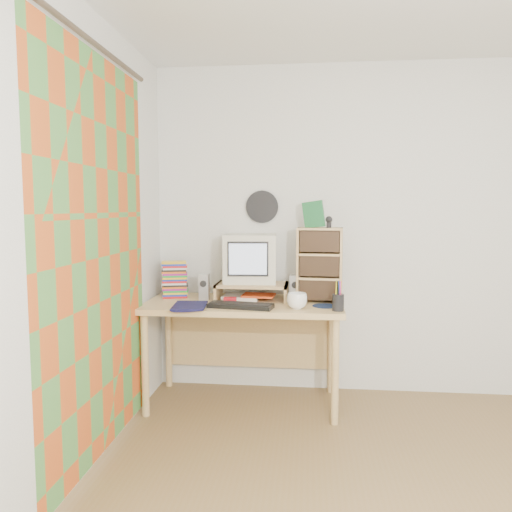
% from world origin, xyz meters
% --- Properties ---
extents(back_wall, '(3.50, 0.00, 3.50)m').
position_xyz_m(back_wall, '(0.00, 1.75, 1.25)').
color(back_wall, white).
rests_on(back_wall, floor).
extents(left_wall, '(0.00, 3.50, 3.50)m').
position_xyz_m(left_wall, '(-1.75, 0.00, 1.25)').
color(left_wall, white).
rests_on(left_wall, floor).
extents(curtain, '(0.00, 2.20, 2.20)m').
position_xyz_m(curtain, '(-1.71, 0.48, 1.15)').
color(curtain, '#C5511B').
rests_on(curtain, left_wall).
extents(wall_disc, '(0.25, 0.02, 0.25)m').
position_xyz_m(wall_disc, '(-0.93, 1.73, 1.43)').
color(wall_disc, black).
rests_on(wall_disc, back_wall).
extents(desk, '(1.40, 0.70, 0.75)m').
position_xyz_m(desk, '(-1.03, 1.44, 0.62)').
color(desk, '#DDB977').
rests_on(desk, floor).
extents(monitor_riser, '(0.52, 0.30, 0.12)m').
position_xyz_m(monitor_riser, '(-0.98, 1.48, 0.84)').
color(monitor_riser, tan).
rests_on(monitor_riser, desk).
extents(crt_monitor, '(0.40, 0.40, 0.36)m').
position_xyz_m(crt_monitor, '(-1.00, 1.53, 1.05)').
color(crt_monitor, beige).
rests_on(crt_monitor, monitor_riser).
extents(speaker_left, '(0.07, 0.07, 0.19)m').
position_xyz_m(speaker_left, '(-1.33, 1.44, 0.84)').
color(speaker_left, '#A7A8AC').
rests_on(speaker_left, desk).
extents(speaker_right, '(0.08, 0.08, 0.19)m').
position_xyz_m(speaker_right, '(-0.66, 1.46, 0.84)').
color(speaker_right, '#A7A8AC').
rests_on(speaker_right, desk).
extents(keyboard, '(0.46, 0.22, 0.03)m').
position_xyz_m(keyboard, '(-1.02, 1.17, 0.76)').
color(keyboard, black).
rests_on(keyboard, desk).
extents(dvd_stack, '(0.21, 0.17, 0.26)m').
position_xyz_m(dvd_stack, '(-1.57, 1.52, 0.88)').
color(dvd_stack, brown).
rests_on(dvd_stack, desk).
extents(cd_rack, '(0.33, 0.20, 0.53)m').
position_xyz_m(cd_rack, '(-0.49, 1.46, 1.02)').
color(cd_rack, tan).
rests_on(cd_rack, desk).
extents(mug, '(0.14, 0.14, 0.11)m').
position_xyz_m(mug, '(-0.64, 1.18, 0.80)').
color(mug, white).
rests_on(mug, desk).
extents(diary, '(0.28, 0.22, 0.05)m').
position_xyz_m(diary, '(-1.47, 1.11, 0.78)').
color(diary, '#0F0F38').
rests_on(diary, desk).
extents(mousepad, '(0.18, 0.18, 0.00)m').
position_xyz_m(mousepad, '(-0.45, 1.28, 0.75)').
color(mousepad, '#101B36').
rests_on(mousepad, desk).
extents(pen_cup, '(0.10, 0.10, 0.15)m').
position_xyz_m(pen_cup, '(-0.38, 1.14, 0.83)').
color(pen_cup, black).
rests_on(pen_cup, desk).
extents(papers, '(0.28, 0.22, 0.04)m').
position_xyz_m(papers, '(-1.01, 1.48, 0.77)').
color(papers, silver).
rests_on(papers, desk).
extents(red_box, '(0.09, 0.06, 0.04)m').
position_xyz_m(red_box, '(-1.12, 1.30, 0.77)').
color(red_box, red).
rests_on(red_box, desk).
extents(game_box, '(0.15, 0.06, 0.19)m').
position_xyz_m(game_box, '(-0.54, 1.47, 1.37)').
color(game_box, '#1C6232').
rests_on(game_box, cd_rack).
extents(webcam, '(0.05, 0.05, 0.08)m').
position_xyz_m(webcam, '(-0.43, 1.43, 1.32)').
color(webcam, black).
rests_on(webcam, cd_rack).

